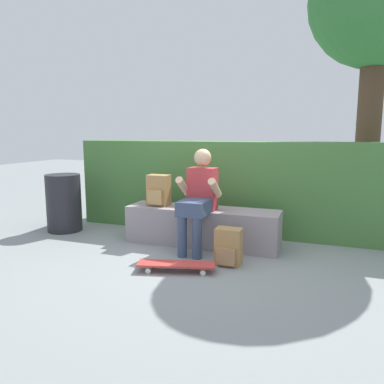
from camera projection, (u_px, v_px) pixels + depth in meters
ground_plane at (191, 254)px, 4.40m from camera, size 24.00×24.00×0.00m
bench_main at (202, 226)px, 4.75m from camera, size 1.94×0.48×0.47m
person_skater at (199, 196)px, 4.47m from camera, size 0.49×0.62×1.22m
skateboard_near_person at (176, 265)px, 3.85m from camera, size 0.82×0.39×0.09m
backpack_on_bench at (158, 191)px, 4.88m from camera, size 0.28×0.23×0.40m
backpack_on_ground at (228, 247)px, 4.04m from camera, size 0.28×0.23×0.40m
hedge_row at (242, 187)px, 5.34m from camera, size 4.90×0.61×1.29m
tree_behind_bench at (378, 5)px, 5.01m from camera, size 1.82×1.82×4.10m
trash_bin at (64, 203)px, 5.40m from camera, size 0.49×0.49×0.82m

